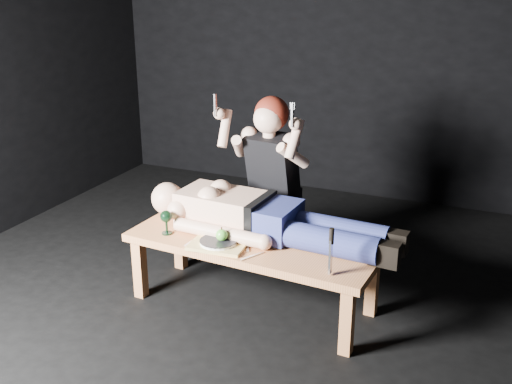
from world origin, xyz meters
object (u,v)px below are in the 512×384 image
Objects in this scene: lying_man at (269,214)px; serving_tray at (218,245)px; goblet at (166,222)px; table at (253,273)px; carving_knife at (331,252)px; kneeling_woman at (278,181)px.

lying_man is 0.37m from serving_tray.
lying_man is 0.64m from goblet.
serving_tray is 2.13× the size of goblet.
carving_knife reaches higher than table.
kneeling_woman reaches higher than serving_tray.
kneeling_woman is (-0.07, 0.59, 0.42)m from table.
lying_man is (0.06, 0.12, 0.37)m from table.
lying_man is at bearing 52.08° from serving_tray.
serving_tray is (-0.16, -0.16, 0.24)m from table.
carving_knife is at bearing -44.72° from kneeling_woman.
table is at bearing 45.63° from serving_tray.
kneeling_woman is 3.86× the size of serving_tray.
serving_tray is at bearing -5.59° from goblet.
serving_tray reaches higher than table.
lying_man is at bearing 21.85° from goblet.
kneeling_woman reaches higher than carving_knife.
lying_man is at bearing 148.00° from carving_knife.
lying_man reaches higher than serving_tray.
carving_knife is (0.57, -0.25, 0.36)m from table.
lying_man is 10.66× the size of goblet.
carving_knife reaches higher than goblet.
carving_knife is at bearing -32.00° from lying_man.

